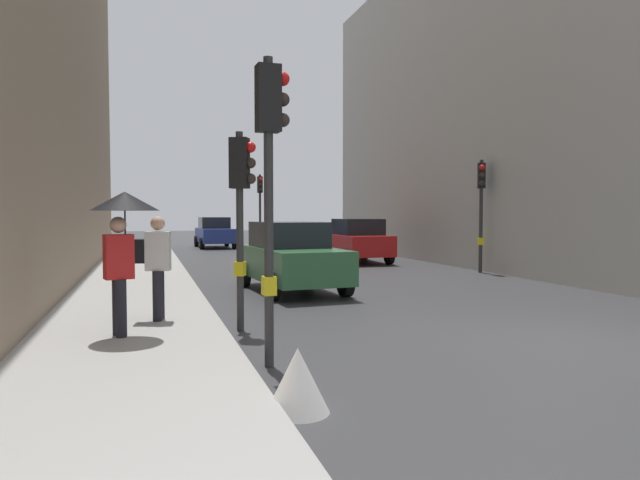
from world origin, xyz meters
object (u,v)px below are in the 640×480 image
object	(u,v)px
car_red_sedan	(356,240)
pedestrian_with_black_backpack	(155,261)
car_green_estate	(291,257)
pedestrian_with_umbrella	(123,223)
car_blue_van	(215,232)
traffic_light_near_left	(270,155)
traffic_light_near_right	(241,194)
traffic_light_far_median	(260,199)
warning_sign_triangle	(298,380)
traffic_light_mid_street	(481,195)

from	to	relation	value
car_red_sedan	pedestrian_with_black_backpack	size ratio (longest dim) A/B	2.37
car_red_sedan	car_green_estate	distance (m)	9.07
pedestrian_with_umbrella	car_green_estate	bearing A→B (deg)	53.66
car_blue_van	pedestrian_with_black_backpack	bearing A→B (deg)	-98.75
car_blue_van	car_green_estate	bearing A→B (deg)	-90.74
traffic_light_near_left	car_red_sedan	bearing A→B (deg)	65.77
traffic_light_near_left	car_green_estate	xyz separation A→B (m)	(1.98, 6.96, -1.84)
traffic_light_near_right	pedestrian_with_black_backpack	distance (m)	1.87
traffic_light_far_median	warning_sign_triangle	bearing A→B (deg)	-99.96
traffic_light_mid_street	traffic_light_near_right	distance (m)	11.63
traffic_light_near_left	car_green_estate	bearing A→B (deg)	74.11
traffic_light_mid_street	traffic_light_near_left	world-z (taller)	traffic_light_near_left
car_red_sedan	car_blue_van	bearing A→B (deg)	110.74
traffic_light_mid_street	pedestrian_with_umbrella	world-z (taller)	traffic_light_mid_street
traffic_light_near_right	car_red_sedan	size ratio (longest dim) A/B	0.79
car_green_estate	pedestrian_with_umbrella	bearing A→B (deg)	-126.34
traffic_light_near_right	warning_sign_triangle	xyz separation A→B (m)	(-0.10, -4.15, -1.98)
traffic_light_far_median	car_red_sedan	size ratio (longest dim) A/B	0.95
traffic_light_far_median	car_blue_van	distance (m)	4.95
car_red_sedan	car_blue_van	xyz separation A→B (m)	(-4.41, 11.64, 0.00)
traffic_light_near_right	car_red_sedan	distance (m)	14.12
traffic_light_far_median	car_green_estate	world-z (taller)	traffic_light_far_median
pedestrian_with_black_backpack	car_red_sedan	bearing A→B (deg)	55.89
traffic_light_far_median	traffic_light_near_right	size ratio (longest dim) A/B	1.19
traffic_light_near_left	car_red_sedan	xyz separation A→B (m)	(6.64, 14.75, -1.84)
traffic_light_far_median	pedestrian_with_black_backpack	distance (m)	20.12
traffic_light_near_left	pedestrian_with_umbrella	bearing A→B (deg)	136.68
warning_sign_triangle	traffic_light_near_left	bearing A→B (deg)	86.69
traffic_light_far_median	traffic_light_mid_street	bearing A→B (deg)	-68.31
pedestrian_with_black_backpack	traffic_light_near_left	bearing A→B (deg)	-64.55
traffic_light_mid_street	traffic_light_near_left	xyz separation A→B (m)	(-9.13, -9.57, 0.13)
traffic_light_near_left	pedestrian_with_black_backpack	world-z (taller)	traffic_light_near_left
traffic_light_near_left	pedestrian_with_umbrella	distance (m)	2.69
traffic_light_mid_street	pedestrian_with_black_backpack	world-z (taller)	traffic_light_mid_street
pedestrian_with_umbrella	pedestrian_with_black_backpack	xyz separation A→B (m)	(0.47, 1.16, -0.68)
traffic_light_far_median	traffic_light_near_left	bearing A→B (deg)	-100.48
traffic_light_mid_street	car_green_estate	size ratio (longest dim) A/B	0.87
traffic_light_near_right	car_green_estate	xyz separation A→B (m)	(1.98, 4.59, -1.42)
car_red_sedan	car_blue_van	distance (m)	12.44
pedestrian_with_black_backpack	traffic_light_near_right	bearing A→B (deg)	-21.11
traffic_light_mid_street	traffic_light_near_left	size ratio (longest dim) A/B	0.95
traffic_light_mid_street	car_red_sedan	distance (m)	6.00
traffic_light_far_median	traffic_light_near_left	size ratio (longest dim) A/B	1.01
car_green_estate	traffic_light_far_median	bearing A→B (deg)	82.06
traffic_light_far_median	pedestrian_with_umbrella	distance (m)	21.33
traffic_light_mid_street	car_blue_van	world-z (taller)	traffic_light_mid_street
traffic_light_near_right	car_red_sedan	xyz separation A→B (m)	(6.64, 12.38, -1.42)
traffic_light_near_left	warning_sign_triangle	bearing A→B (deg)	-93.31
traffic_light_near_right	warning_sign_triangle	size ratio (longest dim) A/B	5.13
car_red_sedan	pedestrian_with_black_backpack	xyz separation A→B (m)	(-8.02, -11.84, 0.29)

